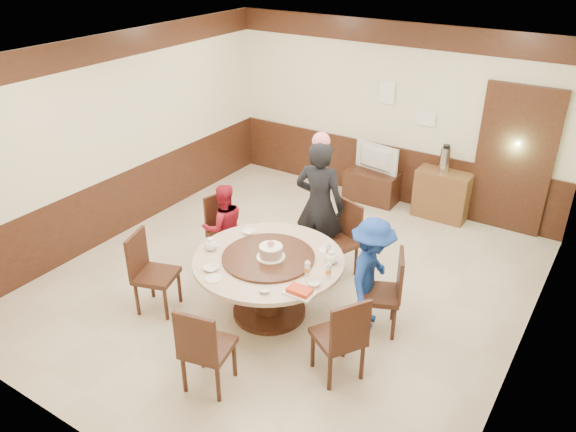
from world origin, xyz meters
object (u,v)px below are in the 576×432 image
Objects in this scene: person_red at (224,227)px; thermos at (445,160)px; person_blue at (371,274)px; side_cabinet at (442,195)px; birthday_cake at (271,251)px; shrimp_platter at (300,292)px; banquet_table at (269,275)px; television at (374,159)px; person_standing at (319,206)px; tv_stand at (372,186)px.

person_red is 3.09× the size of thermos.
side_cabinet is at bearing -5.50° from person_blue.
shrimp_platter is at bearing -32.17° from birthday_cake.
shrimp_platter is at bearing -92.80° from side_cabinet.
person_red reaches higher than shrimp_platter.
banquet_table is at bearing 100.01° from person_red.
side_cabinet is at bearing -168.09° from television.
person_red is 3.47m from thermos.
side_cabinet is at bearing -176.55° from person_red.
person_blue reaches higher than birthday_cake.
thermos reaches higher than banquet_table.
thermos is (1.12, 0.03, 0.22)m from television.
person_red is 0.89× the size of person_blue.
person_blue is 3.01m from thermos.
side_cabinet is at bearing 77.04° from birthday_cake.
television is at bearing 104.21° from shrimp_platter.
person_standing is 5.55× the size of birthday_cake.
person_standing is at bearing -111.83° from side_cabinet.
person_blue is at bearing 23.52° from banquet_table.
birthday_cake reaches higher than shrimp_platter.
shrimp_platter is at bearing 145.46° from person_blue.
banquet_table is at bearing 83.91° from person_standing.
person_blue reaches higher than side_cabinet.
banquet_table is 1.19m from person_red.
thermos is (1.86, 2.91, 0.35)m from person_red.
thermos is at bearing -168.05° from television.
shrimp_platter is 3.85m from side_cabinet.
television is (-0.36, 3.41, -0.13)m from birthday_cake.
person_standing reaches higher than television.
banquet_table is 1.14m from person_blue.
birthday_cake is at bearing -84.06° from tv_stand.
birthday_cake is 1.05× the size of shrimp_platter.
birthday_cake reaches higher than tv_stand.
person_standing is 2.29m from tv_stand.
side_cabinet is at bearing 87.20° from shrimp_platter.
person_standing is at bearing 113.62° from shrimp_platter.
person_red is 1.47× the size of side_cabinet.
banquet_table is 1.98× the size of tv_stand.
shrimp_platter is 0.38× the size of television.
banquet_table is 0.32m from birthday_cake.
tv_stand is 1.09× the size of television.
banquet_table is 0.79m from shrimp_platter.
shrimp_platter is 3.95m from tv_stand.
tv_stand is at bearing -92.00° from person_standing.
shrimp_platter is at bearing 114.62° from television.
person_red is 3.71× the size of birthday_cake.
person_standing is 2.19× the size of side_cabinet.
birthday_cake is 0.83× the size of thermos.
person_blue is at bearing 24.72° from birthday_cake.
person_red is 2.98m from television.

